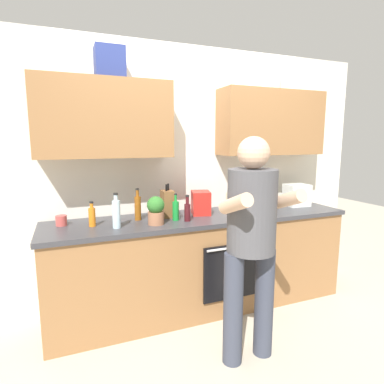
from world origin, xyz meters
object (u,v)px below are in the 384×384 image
at_px(cup_ceramic, 61,221).
at_px(bottle_wine, 187,211).
at_px(bottle_water, 116,213).
at_px(grocery_bag_rice, 240,203).
at_px(potted_herb, 156,210).
at_px(mixing_bowl, 264,205).
at_px(grocery_bag_produce, 297,195).
at_px(person_standing, 251,233).
at_px(bottle_juice, 92,216).
at_px(grocery_bag_crisps, 201,203).
at_px(knife_block, 167,204).
at_px(bottle_syrup, 138,207).
at_px(bottle_soda, 176,210).

bearing_deg(cup_ceramic, bottle_wine, -13.55).
distance_m(bottle_water, grocery_bag_rice, 1.19).
bearing_deg(potted_herb, bottle_wine, 1.08).
distance_m(mixing_bowl, grocery_bag_produce, 0.43).
bearing_deg(bottle_wine, person_standing, -72.66).
xyz_separation_m(person_standing, bottle_juice, (-1.00, 0.81, 0.03)).
bearing_deg(mixing_bowl, bottle_juice, -178.10).
bearing_deg(grocery_bag_produce, grocery_bag_crisps, 179.25).
xyz_separation_m(bottle_wine, knife_block, (-0.12, 0.21, 0.03)).
xyz_separation_m(bottle_wine, grocery_bag_rice, (0.58, 0.08, 0.01)).
relative_size(bottle_wine, grocery_bag_rice, 1.04).
bearing_deg(grocery_bag_rice, potted_herb, -174.16).
bearing_deg(bottle_water, potted_herb, -1.48).
distance_m(person_standing, grocery_bag_rice, 0.85).
relative_size(bottle_syrup, cup_ceramic, 3.18).
distance_m(bottle_soda, mixing_bowl, 1.01).
bearing_deg(grocery_bag_crisps, cup_ceramic, 178.01).
xyz_separation_m(bottle_juice, grocery_bag_crisps, (1.00, 0.08, 0.02)).
bearing_deg(potted_herb, bottle_syrup, 118.30).
bearing_deg(potted_herb, grocery_bag_rice, 5.84).
relative_size(bottle_soda, grocery_bag_produce, 0.99).
relative_size(bottle_water, knife_block, 0.93).
bearing_deg(mixing_bowl, bottle_water, -173.31).
bearing_deg(bottle_juice, grocery_bag_rice, -1.79).
bearing_deg(bottle_juice, cup_ceramic, 152.84).
distance_m(bottle_wine, bottle_water, 0.61).
relative_size(person_standing, bottle_syrup, 5.76).
height_order(person_standing, bottle_wine, person_standing).
height_order(potted_herb, grocery_bag_produce, potted_herb).
relative_size(bottle_syrup, bottle_soda, 1.18).
height_order(bottle_syrup, bottle_water, bottle_water).
height_order(bottle_wine, mixing_bowl, bottle_wine).
xyz_separation_m(mixing_bowl, grocery_bag_produce, (0.42, 0.01, 0.08)).
xyz_separation_m(bottle_syrup, grocery_bag_produce, (1.72, -0.01, 0.00)).
bearing_deg(knife_block, bottle_water, -157.49).
relative_size(bottle_juice, potted_herb, 0.87).
height_order(person_standing, grocery_bag_rice, person_standing).
bearing_deg(bottle_juice, bottle_wine, -9.05).
relative_size(bottle_juice, cup_ceramic, 2.34).
relative_size(bottle_water, mixing_bowl, 1.19).
xyz_separation_m(bottle_wine, bottle_soda, (-0.09, 0.06, -0.00)).
xyz_separation_m(bottle_syrup, cup_ceramic, (-0.63, 0.05, -0.07)).
relative_size(cup_ceramic, grocery_bag_produce, 0.37).
height_order(person_standing, mixing_bowl, person_standing).
distance_m(bottle_juice, cup_ceramic, 0.27).
xyz_separation_m(knife_block, potted_herb, (-0.17, -0.21, -0.00)).
bearing_deg(bottle_wine, knife_block, 119.49).
relative_size(mixing_bowl, potted_herb, 1.01).
distance_m(cup_ceramic, grocery_bag_crisps, 1.24).
bearing_deg(bottle_soda, person_standing, -68.24).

